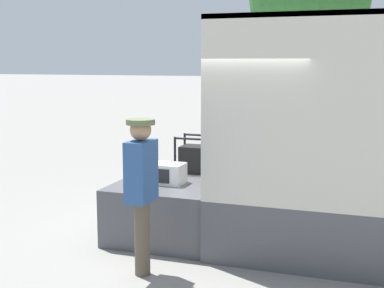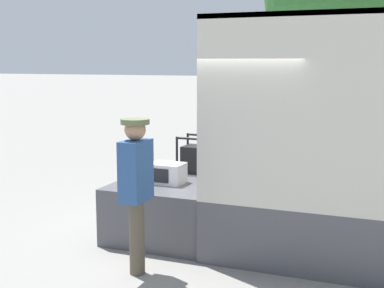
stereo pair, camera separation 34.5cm
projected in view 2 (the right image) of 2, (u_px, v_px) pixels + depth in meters
The scene contains 5 objects.
ground_plane at pixel (225, 236), 7.63m from camera, with size 160.00×160.00×0.00m, color gray.
tailgate_deck at pixel (178, 204), 7.84m from camera, with size 1.46×2.12×0.79m, color #4C4C51.
microwave at pixel (167, 173), 7.43m from camera, with size 0.47×0.37×0.28m.
portable_generator at pixel (200, 159), 8.15m from camera, with size 0.57×0.46×0.57m.
worker_person at pixel (136, 179), 6.11m from camera, with size 0.33×0.44×1.83m.
Camera 2 is at (2.30, -6.98, 2.47)m, focal length 50.00 mm.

